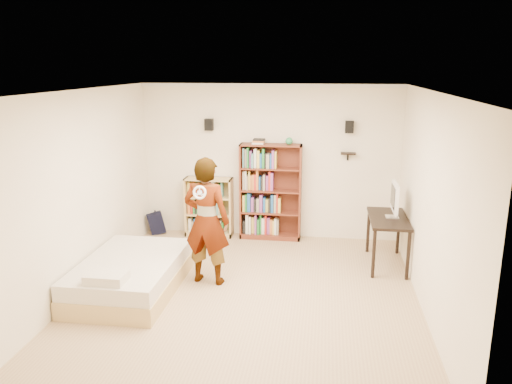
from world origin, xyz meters
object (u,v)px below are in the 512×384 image
(low_bookshelf, at_px, (209,207))
(daybed, at_px, (130,271))
(tall_bookshelf, at_px, (271,192))
(person, at_px, (207,221))
(computer_desk, at_px, (387,241))

(low_bookshelf, relative_size, daybed, 0.55)
(tall_bookshelf, xyz_separation_m, daybed, (-1.65, -2.40, -0.56))
(tall_bookshelf, distance_m, daybed, 2.97)
(person, bearing_deg, computer_desk, -150.26)
(computer_desk, relative_size, daybed, 0.59)
(low_bookshelf, bearing_deg, tall_bookshelf, 0.16)
(computer_desk, bearing_deg, person, -159.11)
(tall_bookshelf, height_order, computer_desk, tall_bookshelf)
(tall_bookshelf, relative_size, person, 0.93)
(computer_desk, bearing_deg, tall_bookshelf, 152.65)
(tall_bookshelf, height_order, daybed, tall_bookshelf)
(computer_desk, bearing_deg, low_bookshelf, 161.94)
(computer_desk, xyz_separation_m, person, (-2.58, -0.98, 0.52))
(tall_bookshelf, distance_m, person, 2.08)
(person, bearing_deg, tall_bookshelf, -99.94)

